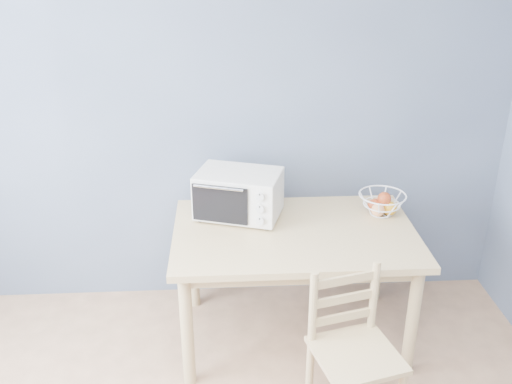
{
  "coord_description": "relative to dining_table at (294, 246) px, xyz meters",
  "views": [
    {
      "loc": [
        0.17,
        -1.18,
        2.32
      ],
      "look_at": [
        0.35,
        1.85,
        0.93
      ],
      "focal_mm": 40.0,
      "sensor_mm": 36.0,
      "label": 1
    }
  ],
  "objects": [
    {
      "name": "dining_chair",
      "position": [
        0.22,
        -0.67,
        -0.24
      ],
      "size": [
        0.48,
        0.48,
        0.84
      ],
      "rotation": [
        0.0,
        0.0,
        0.25
      ],
      "color": "tan",
      "rests_on": "ground"
    },
    {
      "name": "toaster_oven",
      "position": [
        -0.33,
        0.21,
        0.25
      ],
      "size": [
        0.56,
        0.46,
        0.29
      ],
      "rotation": [
        0.0,
        0.0,
        -0.31
      ],
      "color": "silver",
      "rests_on": "dining_table"
    },
    {
      "name": "fruit_basket",
      "position": [
        0.55,
        0.18,
        0.17
      ],
      "size": [
        0.37,
        0.37,
        0.15
      ],
      "rotation": [
        0.0,
        0.0,
        0.37
      ],
      "color": "white",
      "rests_on": "dining_table"
    },
    {
      "name": "room",
      "position": [
        -0.56,
        -1.7,
        0.65
      ],
      "size": [
        4.01,
        4.51,
        2.61
      ],
      "color": "tan",
      "rests_on": "ground"
    },
    {
      "name": "dining_table",
      "position": [
        0.0,
        0.0,
        0.0
      ],
      "size": [
        1.4,
        0.9,
        0.75
      ],
      "color": "tan",
      "rests_on": "ground"
    }
  ]
}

